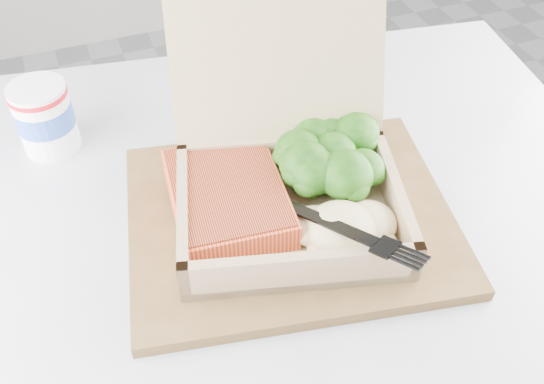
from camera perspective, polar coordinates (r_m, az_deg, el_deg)
name	(u,v)px	position (r m, az deg, el deg)	size (l,w,h in m)	color
cafe_table	(304,337)	(0.75, 3.07, -13.46)	(0.82, 0.82, 0.70)	black
serving_tray	(290,218)	(0.61, 1.70, -2.42)	(0.32, 0.25, 0.01)	brown
takeout_container	(286,162)	(0.59, 1.33, 2.88)	(0.26, 0.28, 0.19)	tan
salmon_fillet	(227,198)	(0.59, -4.22, -0.52)	(0.11, 0.14, 0.03)	orange
broccoli_pile	(333,159)	(0.62, 5.75, 3.10)	(0.12, 0.12, 0.04)	#377B1B
mashed_potatoes	(341,229)	(0.55, 6.56, -3.47)	(0.11, 0.09, 0.04)	beige
plastic_fork	(306,209)	(0.55, 3.19, -1.64)	(0.09, 0.15, 0.03)	black
paper_cup	(44,116)	(0.72, -20.66, 6.73)	(0.06, 0.06, 0.08)	white
receipt	(249,125)	(0.73, -2.19, 6.31)	(0.07, 0.13, 0.00)	white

